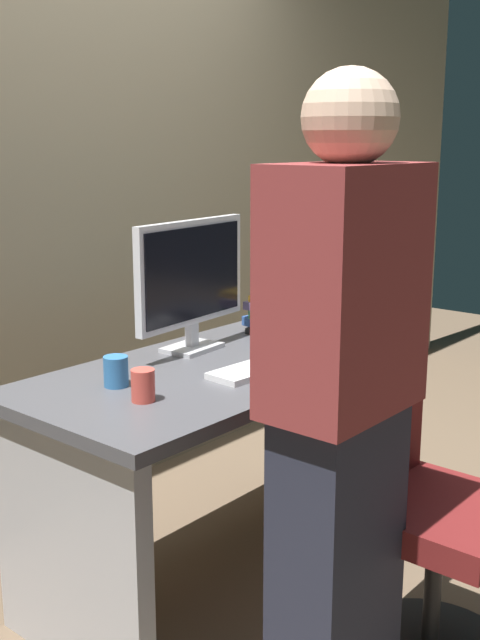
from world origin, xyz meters
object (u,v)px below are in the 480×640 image
(book_stack, at_px, (273,313))
(cell_phone, at_px, (345,342))
(keyboard, at_px, (266,366))
(person_at_desk, at_px, (341,412))
(office_chair, at_px, (418,518))
(cup_near_keyboard, at_px, (143,385))
(cup_by_monitor, at_px, (116,371))
(desk, at_px, (229,428))
(monitor, at_px, (192,278))
(mouse, at_px, (319,347))

(book_stack, xyz_separation_m, cell_phone, (0.03, -0.31, -0.07))
(keyboard, bearing_deg, cell_phone, 0.93)
(person_at_desk, relative_size, cell_phone, 11.38)
(office_chair, bearing_deg, cup_near_keyboard, 125.80)
(cup_by_monitor, bearing_deg, cell_phone, -15.82)
(person_at_desk, relative_size, cup_near_keyboard, 17.62)
(desk, bearing_deg, cup_near_keyboard, -170.07)
(office_chair, bearing_deg, monitor, 88.07)
(cup_near_keyboard, bearing_deg, monitor, 29.27)
(monitor, distance_m, mouse, 0.50)
(monitor, xyz_separation_m, book_stack, (0.40, -0.05, -0.19))
(cup_by_monitor, distance_m, cell_phone, 0.91)
(keyboard, xyz_separation_m, cup_near_keyboard, (-0.47, 0.07, 0.04))
(keyboard, bearing_deg, cup_near_keyboard, 175.06)
(keyboard, height_order, cup_by_monitor, cup_by_monitor)
(monitor, relative_size, cell_phone, 3.75)
(cup_near_keyboard, relative_size, cell_phone, 0.65)
(cup_by_monitor, bearing_deg, cup_near_keyboard, -104.53)
(person_at_desk, height_order, book_stack, person_at_desk)
(office_chair, relative_size, monitor, 1.74)
(person_at_desk, relative_size, book_stack, 6.97)
(keyboard, bearing_deg, person_at_desk, -122.76)
(mouse, bearing_deg, book_stack, 66.40)
(keyboard, height_order, book_stack, book_stack)
(person_at_desk, height_order, cup_near_keyboard, person_at_desk)
(monitor, bearing_deg, keyboard, -92.49)
(cup_by_monitor, relative_size, cell_phone, 0.64)
(desk, bearing_deg, cell_phone, -19.79)
(monitor, bearing_deg, desk, -98.73)
(keyboard, xyz_separation_m, book_stack, (0.42, 0.30, 0.06))
(monitor, distance_m, cell_phone, 0.61)
(desk, height_order, cup_by_monitor, cup_by_monitor)
(keyboard, bearing_deg, mouse, 0.67)
(desk, xyz_separation_m, mouse, (0.30, -0.16, 0.25))
(monitor, height_order, keyboard, monitor)
(monitor, relative_size, keyboard, 1.26)
(cup_near_keyboard, relative_size, book_stack, 0.40)
(office_chair, relative_size, mouse, 9.40)
(desk, relative_size, keyboard, 3.45)
(monitor, height_order, cup_by_monitor, monitor)
(office_chair, distance_m, cup_near_keyboard, 0.87)
(cup_near_keyboard, relative_size, cup_by_monitor, 1.01)
(keyboard, bearing_deg, book_stack, 38.54)
(desk, relative_size, cell_phone, 10.30)
(mouse, xyz_separation_m, cup_near_keyboard, (-0.76, 0.08, 0.03))
(cup_by_monitor, height_order, book_stack, book_stack)
(monitor, height_order, cell_phone, monitor)
(keyboard, distance_m, cup_by_monitor, 0.49)
(keyboard, xyz_separation_m, cup_by_monitor, (-0.43, 0.23, 0.04))
(monitor, relative_size, book_stack, 2.30)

